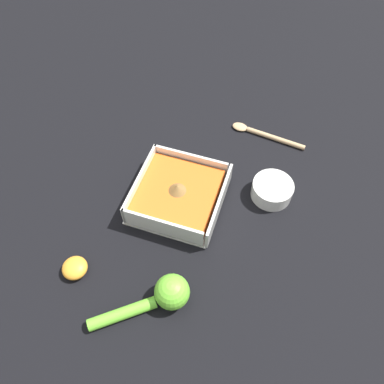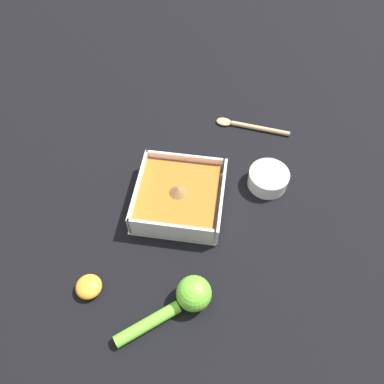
{
  "view_description": "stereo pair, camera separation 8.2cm",
  "coord_description": "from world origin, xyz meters",
  "px_view_note": "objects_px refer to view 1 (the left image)",
  "views": [
    {
      "loc": [
        -0.46,
        -0.18,
        0.71
      ],
      "look_at": [
        -0.02,
        -0.03,
        0.03
      ],
      "focal_mm": 35.0,
      "sensor_mm": 36.0,
      "label": 1
    },
    {
      "loc": [
        -0.48,
        -0.1,
        0.71
      ],
      "look_at": [
        -0.02,
        -0.03,
        0.03
      ],
      "focal_mm": 35.0,
      "sensor_mm": 36.0,
      "label": 2
    }
  ],
  "objects_px": {
    "lemon_squeezer": "(163,296)",
    "wooden_spoon": "(263,134)",
    "square_dish": "(179,196)",
    "lemon_half": "(75,268)",
    "spice_bowl": "(272,190)"
  },
  "relations": [
    {
      "from": "lemon_squeezer",
      "to": "wooden_spoon",
      "type": "xyz_separation_m",
      "value": [
        0.48,
        -0.09,
        -0.02
      ]
    },
    {
      "from": "square_dish",
      "to": "lemon_squeezer",
      "type": "bearing_deg",
      "value": -168.2
    },
    {
      "from": "lemon_squeezer",
      "to": "lemon_half",
      "type": "height_order",
      "value": "lemon_squeezer"
    },
    {
      "from": "lemon_squeezer",
      "to": "lemon_half",
      "type": "xyz_separation_m",
      "value": [
        0.0,
        0.19,
        -0.02
      ]
    },
    {
      "from": "lemon_half",
      "to": "lemon_squeezer",
      "type": "bearing_deg",
      "value": -90.66
    },
    {
      "from": "spice_bowl",
      "to": "wooden_spoon",
      "type": "distance_m",
      "value": 0.18
    },
    {
      "from": "lemon_squeezer",
      "to": "square_dish",
      "type": "bearing_deg",
      "value": 63.34
    },
    {
      "from": "square_dish",
      "to": "spice_bowl",
      "type": "bearing_deg",
      "value": -66.7
    },
    {
      "from": "spice_bowl",
      "to": "lemon_squeezer",
      "type": "bearing_deg",
      "value": 154.72
    },
    {
      "from": "square_dish",
      "to": "lemon_squeezer",
      "type": "relative_size",
      "value": 1.13
    },
    {
      "from": "lemon_half",
      "to": "wooden_spoon",
      "type": "distance_m",
      "value": 0.55
    },
    {
      "from": "spice_bowl",
      "to": "lemon_half",
      "type": "relative_size",
      "value": 1.81
    },
    {
      "from": "lemon_half",
      "to": "spice_bowl",
      "type": "bearing_deg",
      "value": -47.62
    },
    {
      "from": "spice_bowl",
      "to": "lemon_squeezer",
      "type": "height_order",
      "value": "lemon_squeezer"
    },
    {
      "from": "spice_bowl",
      "to": "lemon_squeezer",
      "type": "distance_m",
      "value": 0.34
    }
  ]
}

